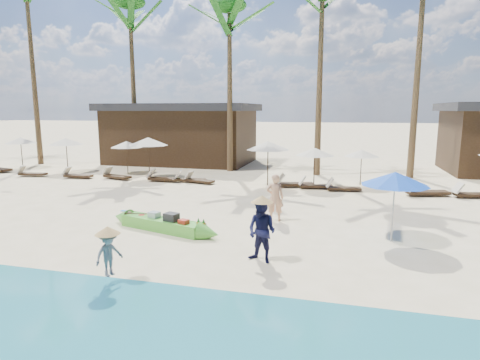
# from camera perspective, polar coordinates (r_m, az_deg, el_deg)

# --- Properties ---
(ground) EXTENTS (240.00, 240.00, 0.00)m
(ground) POSITION_cam_1_polar(r_m,az_deg,el_deg) (11.55, -4.78, -9.61)
(ground) COLOR #FBE5B9
(ground) RESTS_ON ground
(wet_sand_strip) EXTENTS (240.00, 4.50, 0.01)m
(wet_sand_strip) POSITION_cam_1_polar(r_m,az_deg,el_deg) (7.47, -18.47, -21.69)
(wet_sand_strip) COLOR tan
(wet_sand_strip) RESTS_ON ground
(green_canoe) EXTENTS (4.76, 1.63, 0.62)m
(green_canoe) POSITION_cam_1_polar(r_m,az_deg,el_deg) (13.32, -10.97, -6.16)
(green_canoe) COLOR #55BB39
(green_canoe) RESTS_ON ground
(tourist) EXTENTS (0.64, 0.46, 1.67)m
(tourist) POSITION_cam_1_polar(r_m,az_deg,el_deg) (14.11, 5.00, -2.49)
(tourist) COLOR tan
(tourist) RESTS_ON ground
(vendor_green) EXTENTS (0.96, 0.87, 1.63)m
(vendor_green) POSITION_cam_1_polar(r_m,az_deg,el_deg) (10.29, 3.11, -7.28)
(vendor_green) COLOR #15163B
(vendor_green) RESTS_ON ground
(vendor_yellow) EXTENTS (0.62, 0.76, 1.03)m
(vendor_yellow) POSITION_cam_1_polar(r_m,az_deg,el_deg) (9.56, -18.16, -9.92)
(vendor_yellow) COLOR gray
(vendor_yellow) RESTS_ON ground
(blue_umbrella) EXTENTS (1.94, 1.94, 2.09)m
(blue_umbrella) POSITION_cam_1_polar(r_m,az_deg,el_deg) (12.48, 21.21, 0.17)
(blue_umbrella) COLOR #99999E
(blue_umbrella) RESTS_ON ground
(resort_parasol_1) EXTENTS (2.00, 2.00, 2.06)m
(resort_parasol_1) POSITION_cam_1_polar(r_m,az_deg,el_deg) (30.60, -28.76, 4.96)
(resort_parasol_1) COLOR #352316
(resort_parasol_1) RESTS_ON ground
(resort_parasol_2) EXTENTS (2.08, 2.08, 2.14)m
(resort_parasol_2) POSITION_cam_1_polar(r_m,az_deg,el_deg) (27.34, -23.53, 5.05)
(resort_parasol_2) COLOR #352316
(resort_parasol_2) RESTS_ON ground
(lounger_2_left) EXTENTS (1.72, 0.78, 0.56)m
(lounger_2_left) POSITION_cam_1_polar(r_m,az_deg,el_deg) (26.63, -27.59, 0.86)
(lounger_2_left) COLOR #352316
(lounger_2_left) RESTS_ON ground
(resort_parasol_3) EXTENTS (1.93, 1.93, 1.99)m
(resort_parasol_3) POSITION_cam_1_polar(r_m,az_deg,el_deg) (25.47, -15.83, 4.89)
(resort_parasol_3) COLOR #352316
(resort_parasol_3) RESTS_ON ground
(lounger_3_left) EXTENTS (1.73, 0.64, 0.58)m
(lounger_3_left) POSITION_cam_1_polar(r_m,az_deg,el_deg) (24.78, -22.24, 0.67)
(lounger_3_left) COLOR #352316
(lounger_3_left) RESTS_ON ground
(lounger_3_right) EXTENTS (1.87, 1.00, 0.61)m
(lounger_3_right) POSITION_cam_1_polar(r_m,az_deg,el_deg) (23.76, -17.29, 0.62)
(lounger_3_right) COLOR #352316
(lounger_3_right) RESTS_ON ground
(resort_parasol_4) EXTENTS (2.26, 2.26, 2.33)m
(resort_parasol_4) POSITION_cam_1_polar(r_m,az_deg,el_deg) (23.41, -12.92, 5.37)
(resort_parasol_4) COLOR #352316
(resort_parasol_4) RESTS_ON ground
(lounger_4_left) EXTENTS (1.79, 0.60, 0.60)m
(lounger_4_left) POSITION_cam_1_polar(r_m,az_deg,el_deg) (22.28, -11.08, 0.29)
(lounger_4_left) COLOR #352316
(lounger_4_left) RESTS_ON ground
(lounger_4_right) EXTENTS (1.72, 0.81, 0.56)m
(lounger_4_right) POSITION_cam_1_polar(r_m,az_deg,el_deg) (21.86, -7.34, 0.18)
(lounger_4_right) COLOR #352316
(lounger_4_right) RESTS_ON ground
(resort_parasol_5) EXTENTS (2.22, 2.22, 2.29)m
(resort_parasol_5) POSITION_cam_1_polar(r_m,az_deg,el_deg) (20.60, 4.01, 4.91)
(resort_parasol_5) COLOR #352316
(resort_parasol_5) RESTS_ON ground
(lounger_5_left) EXTENTS (1.73, 0.89, 0.56)m
(lounger_5_left) POSITION_cam_1_polar(r_m,az_deg,el_deg) (21.50, -5.97, 0.04)
(lounger_5_left) COLOR #352316
(lounger_5_left) RESTS_ON ground
(resort_parasol_6) EXTENTS (1.95, 1.95, 2.01)m
(resort_parasol_6) POSITION_cam_1_polar(r_m,az_deg,el_deg) (20.32, 10.59, 3.96)
(resort_parasol_6) COLOR #352316
(resort_parasol_6) RESTS_ON ground
(lounger_6_left) EXTENTS (1.94, 1.09, 0.63)m
(lounger_6_left) POSITION_cam_1_polar(r_m,az_deg,el_deg) (20.46, 7.58, -0.43)
(lounger_6_left) COLOR #352316
(lounger_6_left) RESTS_ON ground
(lounger_6_right) EXTENTS (1.72, 0.77, 0.57)m
(lounger_6_right) POSITION_cam_1_polar(r_m,az_deg,el_deg) (20.20, 10.46, -0.71)
(lounger_6_right) COLOR #352316
(lounger_6_right) RESTS_ON ground
(resort_parasol_7) EXTENTS (1.79, 1.79, 1.84)m
(resort_parasol_7) POSITION_cam_1_polar(r_m,az_deg,el_deg) (21.64, 16.93, 3.67)
(resort_parasol_7) COLOR #352316
(resort_parasol_7) RESTS_ON ground
(lounger_7_left) EXTENTS (1.71, 0.75, 0.56)m
(lounger_7_left) POSITION_cam_1_polar(r_m,az_deg,el_deg) (19.89, 14.24, -1.02)
(lounger_7_left) COLOR #352316
(lounger_7_left) RESTS_ON ground
(lounger_7_right) EXTENTS (2.06, 1.13, 0.67)m
(lounger_7_right) POSITION_cam_1_polar(r_m,az_deg,el_deg) (20.04, 24.80, -1.46)
(lounger_7_right) COLOR #352316
(lounger_7_right) RESTS_ON ground
(lounger_8_left) EXTENTS (1.86, 0.87, 0.61)m
(lounger_8_left) POSITION_cam_1_polar(r_m,az_deg,el_deg) (20.58, 30.08, -1.66)
(lounger_8_left) COLOR #352316
(lounger_8_left) RESTS_ON ground
(palm_1) EXTENTS (2.08, 2.08, 13.60)m
(palm_1) POSITION_cam_1_polar(r_m,az_deg,el_deg) (33.03, -27.99, 20.99)
(palm_1) COLOR brown
(palm_1) RESTS_ON ground
(palm_2) EXTENTS (2.08, 2.08, 11.33)m
(palm_2) POSITION_cam_1_polar(r_m,az_deg,el_deg) (29.48, -15.28, 19.99)
(palm_2) COLOR brown
(palm_2) RESTS_ON ground
(palm_3) EXTENTS (2.08, 2.08, 10.52)m
(palm_3) POSITION_cam_1_polar(r_m,az_deg,el_deg) (25.95, -1.50, 20.40)
(palm_3) COLOR brown
(palm_3) RESTS_ON ground
(palm_4) EXTENTS (2.08, 2.08, 11.70)m
(palm_4) POSITION_cam_1_polar(r_m,az_deg,el_deg) (24.96, 11.59, 22.68)
(palm_4) COLOR brown
(palm_4) RESTS_ON ground
(pavilion_west) EXTENTS (10.80, 6.60, 4.30)m
(pavilion_west) POSITION_cam_1_polar(r_m,az_deg,el_deg) (30.15, -8.31, 6.65)
(pavilion_west) COLOR #352316
(pavilion_west) RESTS_ON ground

